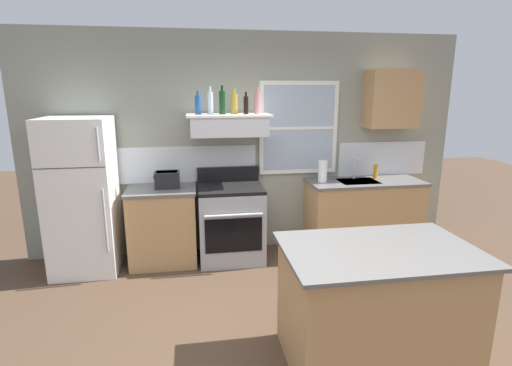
{
  "coord_description": "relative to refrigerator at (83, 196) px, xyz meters",
  "views": [
    {
      "loc": [
        -0.66,
        -2.61,
        2.03
      ],
      "look_at": [
        -0.05,
        1.2,
        1.1
      ],
      "focal_mm": 27.51,
      "sensor_mm": 36.0,
      "label": 1
    }
  ],
  "objects": [
    {
      "name": "range_hood_shelf",
      "position": [
        1.65,
        0.12,
        0.76
      ],
      "size": [
        0.96,
        0.52,
        0.24
      ],
      "color": "silver"
    },
    {
      "name": "bottle_balsamic_dark",
      "position": [
        1.85,
        0.06,
        0.98
      ],
      "size": [
        0.06,
        0.06,
        0.25
      ],
      "color": "black",
      "rests_on": "range_hood_shelf"
    },
    {
      "name": "back_wall",
      "position": [
        1.93,
        0.39,
        0.49
      ],
      "size": [
        5.4,
        0.11,
        2.7
      ],
      "color": "gray",
      "rests_on": "ground_plane"
    },
    {
      "name": "bottle_champagne_gold_foil",
      "position": [
        1.72,
        0.14,
        1.0
      ],
      "size": [
        0.08,
        0.08,
        0.29
      ],
      "color": "#B29333",
      "rests_on": "range_hood_shelf"
    },
    {
      "name": "bottle_rose_pink",
      "position": [
        1.99,
        0.12,
        1.01
      ],
      "size": [
        0.07,
        0.07,
        0.3
      ],
      "color": "#C67F84",
      "rests_on": "range_hood_shelf"
    },
    {
      "name": "upper_cabinet_right",
      "position": [
        3.7,
        0.2,
        1.03
      ],
      "size": [
        0.64,
        0.32,
        0.7
      ],
      "color": "tan"
    },
    {
      "name": "stove_range",
      "position": [
        1.65,
        0.02,
        -0.4
      ],
      "size": [
        0.76,
        0.69,
        1.09
      ],
      "color": "#9EA0A5",
      "rests_on": "ground_plane"
    },
    {
      "name": "counter_right_with_sink",
      "position": [
        3.35,
        0.06,
        -0.41
      ],
      "size": [
        1.43,
        0.63,
        0.91
      ],
      "color": "tan",
      "rests_on": "ground_plane"
    },
    {
      "name": "toaster",
      "position": [
        0.92,
        0.08,
        0.14
      ],
      "size": [
        0.3,
        0.2,
        0.19
      ],
      "color": "black",
      "rests_on": "counter_left_of_stove"
    },
    {
      "name": "kitchen_island",
      "position": [
        2.54,
        -1.99,
        -0.41
      ],
      "size": [
        1.4,
        0.9,
        0.91
      ],
      "color": "tan",
      "rests_on": "ground_plane"
    },
    {
      "name": "bottle_blue_liqueur",
      "position": [
        1.3,
        0.1,
        0.99
      ],
      "size": [
        0.07,
        0.07,
        0.26
      ],
      "color": "#1E478C",
      "rests_on": "range_hood_shelf"
    },
    {
      "name": "bottle_dark_green_wine",
      "position": [
        1.58,
        0.08,
        1.01
      ],
      "size": [
        0.07,
        0.07,
        0.32
      ],
      "color": "#143819",
      "rests_on": "range_hood_shelf"
    },
    {
      "name": "bottle_clear_tall",
      "position": [
        1.45,
        0.14,
        1.01
      ],
      "size": [
        0.06,
        0.06,
        0.31
      ],
      "color": "silver",
      "rests_on": "range_hood_shelf"
    },
    {
      "name": "paper_towel_roll",
      "position": [
        2.79,
        0.06,
        0.18
      ],
      "size": [
        0.11,
        0.11,
        0.27
      ],
      "primitive_type": "cylinder",
      "color": "white",
      "rests_on": "counter_right_with_sink"
    },
    {
      "name": "sink_faucet",
      "position": [
        3.25,
        0.16,
        0.22
      ],
      "size": [
        0.03,
        0.17,
        0.28
      ],
      "color": "silver",
      "rests_on": "counter_right_with_sink"
    },
    {
      "name": "ground_plane",
      "position": [
        1.9,
        -1.84,
        -0.87
      ],
      "size": [
        16.0,
        16.0,
        0.0
      ],
      "primitive_type": "plane",
      "color": "#4C3828"
    },
    {
      "name": "dish_soap_bottle",
      "position": [
        3.53,
        0.16,
        0.13
      ],
      "size": [
        0.06,
        0.06,
        0.18
      ],
      "primitive_type": "cylinder",
      "color": "orange",
      "rests_on": "counter_right_with_sink"
    },
    {
      "name": "refrigerator",
      "position": [
        0.0,
        0.0,
        0.0
      ],
      "size": [
        0.7,
        0.72,
        1.73
      ],
      "color": "white",
      "rests_on": "ground_plane"
    },
    {
      "name": "counter_left_of_stove",
      "position": [
        0.85,
        0.06,
        -0.41
      ],
      "size": [
        0.79,
        0.63,
        0.91
      ],
      "color": "tan",
      "rests_on": "ground_plane"
    }
  ]
}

